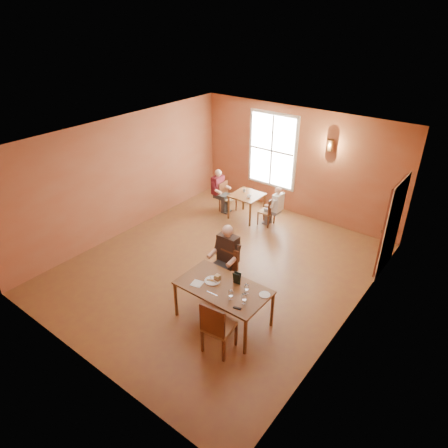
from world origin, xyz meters
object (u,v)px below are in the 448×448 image
Objects in this scene: diner_white at (268,206)px; main_table at (223,304)px; diner_main at (222,266)px; chair_diner_white at (267,211)px; chair_diner_maroon at (228,197)px; chair_diner_main at (223,273)px; chair_empty at (219,325)px; second_table at (247,206)px; diner_maroon at (227,192)px.

main_table is at bearing -159.97° from diner_white.
diner_main is 3.23m from chair_diner_white.
main_table is 4.58m from chair_diner_maroon.
chair_diner_maroon is (-2.68, 3.71, 0.04)m from main_table.
chair_diner_white is 0.15m from diner_white.
main_table is 0.83m from chair_diner_main.
chair_empty is 4.65m from diner_white.
chair_diner_main is 1.53m from chair_empty.
main_table is 4.23m from second_table.
diner_white is at bearing 90.00° from chair_diner_maroon.
chair_empty is at bearing 125.71° from diner_main.
diner_maroon is (-1.36, 0.00, 0.05)m from diner_white.
diner_white is 1.34m from chair_diner_maroon.
diner_main is at bearing -63.62° from second_table.
chair_diner_main is 0.95× the size of chair_empty.
diner_white reaches higher than chair_diner_main.
diner_white is (-0.85, 3.06, 0.05)m from chair_diner_main.
diner_maroon is (-1.33, 0.00, 0.20)m from chair_diner_white.
chair_diner_main is 0.91× the size of diner_white.
diner_maroon is (-0.68, 0.00, 0.25)m from second_table.
diner_main reaches higher than chair_diner_maroon.
main_table is 1.41× the size of diner_maroon.
second_table is 0.71m from diner_white.
chair_diner_main reaches higher than chair_diner_maroon.
chair_diner_main is at bearing -90.00° from diner_main.
chair_diner_main is at bearing -63.40° from second_table.
chair_diner_white is at bearing 90.00° from chair_diner_maroon.
diner_main reaches higher than main_table.
main_table is at bearing 35.86° from chair_diner_maroon.
chair_diner_main is at bearing 118.54° from chair_empty.
chair_diner_main is 3.19m from chair_diner_white.
main_table is at bearing -61.29° from second_table.
chair_diner_white is at bearing -74.06° from diner_main.
diner_white is at bearing 90.00° from diner_maroon.
chair_diner_main reaches higher than chair_diner_white.
chair_empty is 1.33× the size of second_table.
chair_diner_white reaches higher than second_table.
diner_white is 1.36m from diner_maroon.
second_table is at bearing -63.40° from chair_diner_main.
second_table is at bearing -63.62° from diner_main.
chair_diner_maroon is (-0.65, 0.00, 0.08)m from second_table.
diner_white reaches higher than chair_empty.
chair_empty reaches higher than second_table.
chair_diner_white is 0.67× the size of diner_maroon.
chair_diner_maroon reaches higher than second_table.
main_table is 1.52× the size of diner_white.
chair_empty is at bearing -158.11° from diner_white.
diner_main is at bearing 90.00° from chair_diner_main.
diner_main is (-0.50, 0.62, 0.31)m from main_table.
diner_main is 3.47m from second_table.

